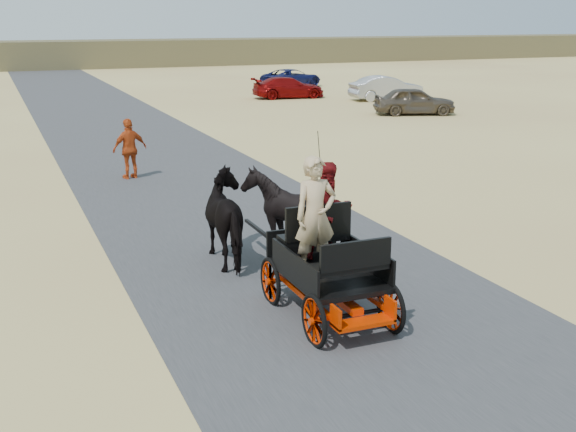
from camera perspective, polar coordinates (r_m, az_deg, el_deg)
name	(u,v)px	position (r m, az deg, el deg)	size (l,w,h in m)	color
ground	(421,375)	(9.74, 10.46, -12.24)	(140.00, 140.00, 0.00)	tan
road	(421,375)	(9.73, 10.46, -12.22)	(6.00, 140.00, 0.01)	#38383A
ridge_far	(41,55)	(69.41, -18.93, 11.96)	(140.00, 6.00, 2.40)	brown
carriage	(328,294)	(11.20, 3.16, -6.17)	(1.30, 2.40, 0.72)	black
horse_left	(232,219)	(13.49, -4.44, -0.21)	(0.91, 2.01, 1.70)	black
horse_right	(287,213)	(13.86, -0.12, 0.26)	(1.37, 1.54, 1.70)	black
driver_man	(315,216)	(10.76, 2.18, 0.01)	(0.66, 0.43, 1.80)	tan
passenger_woman	(330,211)	(11.47, 3.30, 0.40)	(0.77, 0.60, 1.58)	#660C0F
pedestrian	(130,149)	(21.05, -12.39, 5.21)	(1.01, 0.42, 1.73)	#B13D14
car_a	(414,101)	(35.02, 9.96, 8.95)	(1.52, 3.78, 1.29)	brown
car_b	(386,88)	(40.93, 7.76, 9.98)	(1.41, 4.04, 1.33)	#B2B2B7
car_c	(288,88)	(41.62, 0.03, 10.11)	(1.66, 4.09, 1.19)	maroon
car_d	(292,78)	(48.24, 0.28, 10.85)	(1.96, 4.26, 1.18)	navy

